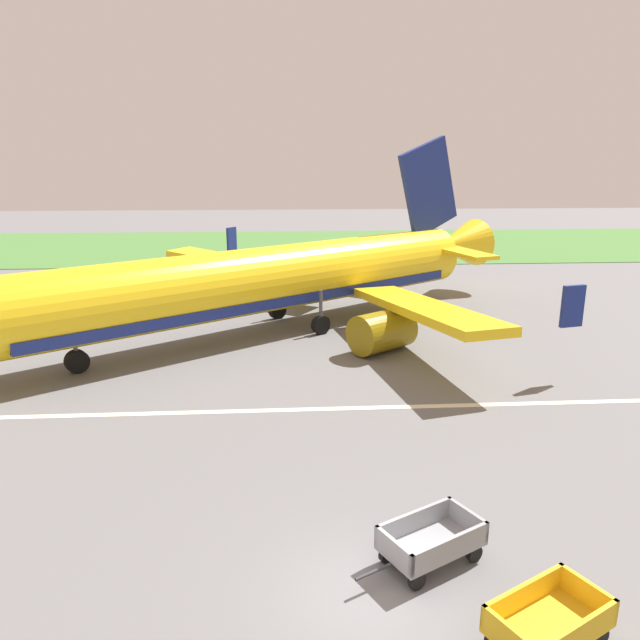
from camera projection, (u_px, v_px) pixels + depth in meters
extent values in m
plane|color=slate|center=(369.00, 594.00, 13.71)|extent=(220.00, 220.00, 0.00)
cube|color=#477A38|center=(298.00, 245.00, 69.38)|extent=(220.00, 28.00, 0.06)
cube|color=silver|center=(331.00, 409.00, 23.88)|extent=(120.00, 0.36, 0.01)
cylinder|color=yellow|center=(262.00, 280.00, 33.52)|extent=(26.71, 20.22, 3.70)
cube|color=navy|center=(263.00, 297.00, 33.78)|extent=(24.14, 18.35, 0.56)
cone|color=yellow|center=(456.00, 245.00, 43.73)|extent=(5.70, 5.46, 3.52)
cube|color=yellow|center=(422.00, 308.00, 29.89)|extent=(5.45, 13.25, 1.35)
cube|color=navy|center=(573.00, 306.00, 26.33)|extent=(1.12, 0.44, 1.90)
cylinder|color=#856D0E|center=(382.00, 331.00, 30.68)|extent=(3.83, 3.55, 2.10)
cube|color=yellow|center=(247.00, 264.00, 42.47)|extent=(12.31, 9.27, 1.35)
cube|color=navy|center=(232.00, 239.00, 48.70)|extent=(0.77, 1.03, 1.90)
cylinder|color=#856D0E|center=(244.00, 288.00, 40.91)|extent=(3.83, 3.55, 2.10)
cube|color=navy|center=(429.00, 187.00, 40.60)|extent=(5.10, 3.72, 6.88)
cube|color=yellow|center=(464.00, 253.00, 39.40)|extent=(3.24, 5.50, 0.24)
cube|color=yellow|center=(395.00, 243.00, 44.22)|extent=(5.24, 4.57, 0.24)
cylinder|color=#4C4C51|center=(75.00, 341.00, 27.59)|extent=(0.20, 0.20, 2.04)
cylinder|color=black|center=(77.00, 361.00, 27.86)|extent=(1.16, 1.00, 1.10)
cylinder|color=#4C4C51|center=(321.00, 308.00, 33.78)|extent=(0.20, 0.20, 2.04)
cylinder|color=black|center=(321.00, 325.00, 34.05)|extent=(1.16, 1.00, 1.10)
cylinder|color=#4C4C51|center=(277.00, 294.00, 37.09)|extent=(0.20, 0.20, 2.04)
cylinder|color=black|center=(277.00, 310.00, 37.36)|extent=(1.16, 1.00, 1.10)
cube|color=gold|center=(548.00, 627.00, 12.11)|extent=(2.86, 2.41, 0.08)
cube|color=gold|center=(578.00, 635.00, 11.50)|extent=(2.25, 1.26, 0.55)
cube|color=gold|center=(524.00, 595.00, 12.56)|extent=(2.25, 1.26, 0.55)
cube|color=gold|center=(509.00, 638.00, 11.42)|extent=(0.75, 1.28, 0.55)
cube|color=gold|center=(586.00, 592.00, 12.64)|extent=(0.75, 1.28, 0.55)
cylinder|color=black|center=(494.00, 638.00, 12.16)|extent=(0.46, 0.35, 0.44)
cylinder|color=black|center=(599.00, 637.00, 12.20)|extent=(0.46, 0.35, 0.44)
cylinder|color=black|center=(553.00, 603.00, 13.11)|extent=(0.46, 0.35, 0.44)
cube|color=gray|center=(431.00, 545.00, 14.70)|extent=(2.86, 2.42, 0.08)
cube|color=gray|center=(450.00, 548.00, 14.08)|extent=(2.25, 1.27, 0.55)
cube|color=gray|center=(414.00, 521.00, 15.15)|extent=(2.25, 1.27, 0.55)
cube|color=gray|center=(394.00, 550.00, 14.00)|extent=(0.75, 1.28, 0.55)
cube|color=gray|center=(467.00, 519.00, 15.23)|extent=(0.75, 1.28, 0.55)
cylinder|color=#2D2D33|center=(373.00, 572.00, 13.79)|extent=(0.92, 0.54, 0.08)
cylinder|color=black|center=(417.00, 581.00, 13.83)|extent=(0.46, 0.35, 0.44)
cylinder|color=black|center=(387.00, 554.00, 14.74)|extent=(0.46, 0.35, 0.44)
cylinder|color=black|center=(474.00, 553.00, 14.78)|extent=(0.46, 0.35, 0.44)
cylinder|color=black|center=(443.00, 530.00, 15.70)|extent=(0.46, 0.35, 0.44)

